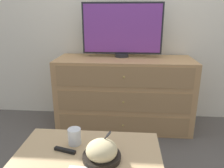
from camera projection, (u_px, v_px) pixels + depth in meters
ground_plane at (129, 114)px, 2.97m from camera, size 12.00×12.00×0.00m
wall_back at (132, 14)px, 2.60m from camera, size 12.00×0.05×2.60m
dresser at (124, 93)px, 2.56m from camera, size 1.53×0.57×0.82m
tv at (122, 29)px, 2.44m from camera, size 0.90×0.15×0.60m
coffee_table at (87, 167)px, 1.31m from camera, size 0.88×0.60×0.49m
takeout_bowl at (102, 152)px, 1.25m from camera, size 0.22×0.22×0.16m
drink_cup at (75, 137)px, 1.40m from camera, size 0.08×0.08×0.11m
remote_control at (65, 150)px, 1.33m from camera, size 0.14×0.06×0.02m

